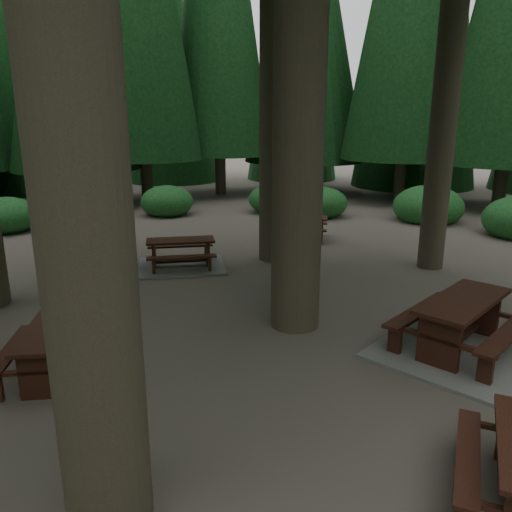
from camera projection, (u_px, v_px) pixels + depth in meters
name	position (u px, v px, depth m)	size (l,w,h in m)	color
ground	(258.00, 336.00, 8.30)	(80.00, 80.00, 0.00)	#544C44
picnic_table_a	(460.00, 333.00, 7.71)	(3.18, 2.95, 0.87)	gray
picnic_table_b	(51.00, 344.00, 6.97)	(1.72, 1.93, 0.70)	black
picnic_table_c	(181.00, 258.00, 12.09)	(2.40, 2.14, 0.70)	gray
picnic_table_d	(301.00, 224.00, 14.90)	(1.97, 1.88, 0.67)	black
shrub_ring	(276.00, 294.00, 9.13)	(23.86, 24.64, 1.49)	#1B4F1F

